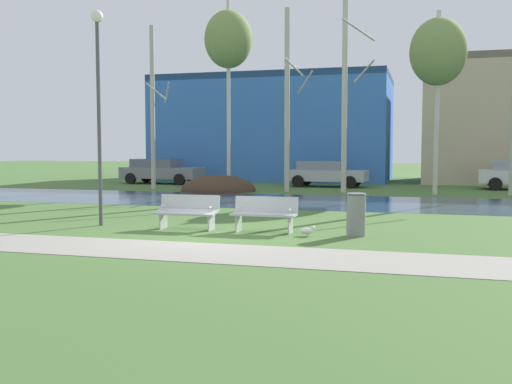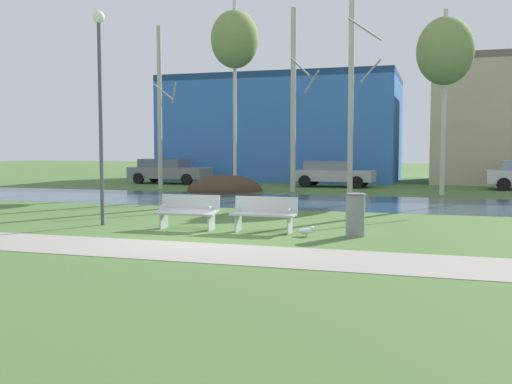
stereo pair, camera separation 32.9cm
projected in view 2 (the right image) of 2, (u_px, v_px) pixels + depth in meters
name	position (u px, v px, depth m)	size (l,w,h in m)	color
ground_plane	(303.00, 200.00, 23.17)	(120.00, 120.00, 0.00)	#476B33
paved_path_strip	(174.00, 250.00, 11.76)	(60.00, 2.09, 0.01)	gray
river_band	(300.00, 201.00, 22.68)	(80.00, 6.37, 0.01)	#2D475B
soil_mound	(225.00, 191.00, 28.20)	(3.67, 3.32, 1.56)	#423021
bench_left	(188.00, 211.00, 14.87)	(1.60, 0.57, 0.87)	#B2B5B7
bench_right	(264.00, 213.00, 14.28)	(1.60, 0.57, 0.87)	#B2B5B7
trash_bin	(355.00, 214.00, 13.64)	(0.47, 0.47, 1.01)	gray
seagull	(307.00, 231.00, 13.67)	(0.41, 0.15, 0.25)	white
streetlamp	(100.00, 84.00, 15.41)	(0.32, 0.32, 5.66)	#4C4C51
birch_far_left	(160.00, 107.00, 29.59)	(1.10, 1.77, 8.20)	#BCB7A8
birch_left	(235.00, 40.00, 27.91)	(2.29, 2.29, 9.31)	beige
birch_center_left	(294.00, 100.00, 27.40)	(1.39, 2.05, 8.58)	#BCB7A8
birch_center	(352.00, 91.00, 26.81)	(1.51, 2.73, 9.23)	beige
birch_center_right	(445.00, 52.00, 25.36)	(2.45, 2.45, 8.05)	beige
parked_van_nearest_grey	(168.00, 170.00, 34.03)	(4.83, 2.22, 1.44)	slate
parked_sedan_second_silver	(333.00, 173.00, 31.11)	(4.27, 2.14, 1.38)	#B2B5BC
building_blue_store	(284.00, 129.00, 38.82)	(14.82, 8.62, 6.66)	#3870C6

